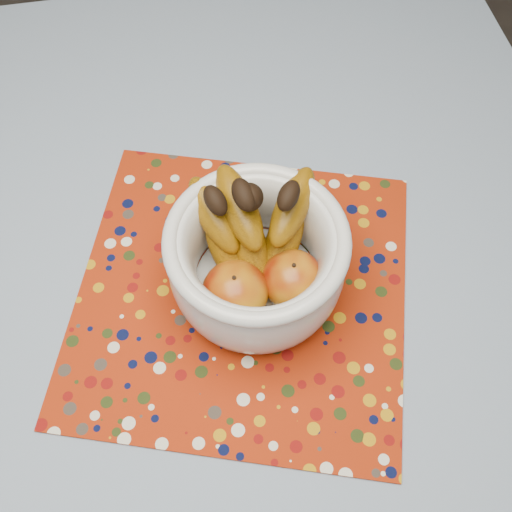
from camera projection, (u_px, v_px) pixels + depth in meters
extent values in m
plane|color=#2D2826|center=(200.00, 442.00, 1.45)|extent=(4.00, 4.00, 0.00)
cube|color=brown|center=(156.00, 320.00, 0.81)|extent=(1.20, 1.20, 0.04)
cylinder|color=brown|center=(376.00, 148.00, 1.45)|extent=(0.06, 0.06, 0.71)
cylinder|color=brown|center=(512.00, 281.00, 1.44)|extent=(0.03, 0.03, 0.39)
cube|color=slate|center=(153.00, 312.00, 0.79)|extent=(1.32, 1.32, 0.01)
cube|color=maroon|center=(242.00, 292.00, 0.80)|extent=(0.54, 0.54, 0.00)
cylinder|color=silver|center=(257.00, 286.00, 0.79)|extent=(0.11, 0.11, 0.01)
cylinder|color=silver|center=(257.00, 282.00, 0.78)|extent=(0.16, 0.16, 0.01)
torus|color=silver|center=(257.00, 240.00, 0.69)|extent=(0.22, 0.22, 0.02)
ellipsoid|color=#6D1404|center=(235.00, 292.00, 0.73)|extent=(0.08, 0.08, 0.07)
ellipsoid|color=#6D1404|center=(292.00, 279.00, 0.74)|extent=(0.08, 0.08, 0.07)
sphere|color=black|center=(249.00, 197.00, 0.68)|extent=(0.03, 0.03, 0.03)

